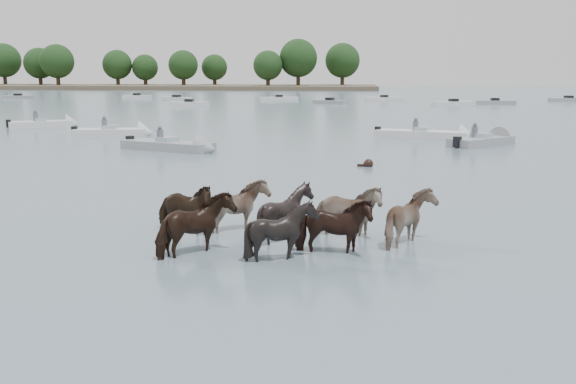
{
  "coord_description": "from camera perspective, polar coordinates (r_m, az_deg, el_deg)",
  "views": [
    {
      "loc": [
        3.67,
        -13.79,
        4.15
      ],
      "look_at": [
        2.09,
        2.37,
        1.1
      ],
      "focal_mm": 39.73,
      "sensor_mm": 36.0,
      "label": 1
    }
  ],
  "objects": [
    {
      "name": "pony_herd",
      "position": [
        15.63,
        -0.5,
        -2.55
      ],
      "size": [
        7.56,
        4.19,
        1.63
      ],
      "color": "black",
      "rests_on": "ground"
    },
    {
      "name": "motorboat_c",
      "position": [
        41.92,
        12.95,
        4.99
      ],
      "size": [
        6.43,
        3.39,
        1.92
      ],
      "rotation": [
        0.0,
        0.0,
        -0.3
      ],
      "color": "silver",
      "rests_on": "ground"
    },
    {
      "name": "distant_flotilla",
      "position": [
        92.43,
        3.97,
        8.19
      ],
      "size": [
        101.91,
        28.52,
        0.93
      ],
      "color": "gray",
      "rests_on": "ground"
    },
    {
      "name": "shoreline",
      "position": [
        179.63,
        -18.84,
        8.91
      ],
      "size": [
        160.0,
        30.0,
        1.0
      ],
      "primitive_type": "cube",
      "color": "#4C4233",
      "rests_on": "ground"
    },
    {
      "name": "motorboat_d",
      "position": [
        39.16,
        17.52,
        4.39
      ],
      "size": [
        4.61,
        4.43,
        1.92
      ],
      "rotation": [
        0.0,
        0.0,
        0.75
      ],
      "color": "gray",
      "rests_on": "ground"
    },
    {
      "name": "motorboat_f",
      "position": [
        53.05,
        -20.43,
        5.73
      ],
      "size": [
        5.2,
        3.85,
        1.92
      ],
      "rotation": [
        0.0,
        0.0,
        0.51
      ],
      "color": "silver",
      "rests_on": "ground"
    },
    {
      "name": "motorboat_a",
      "position": [
        44.09,
        -14.63,
        5.19
      ],
      "size": [
        5.42,
        2.41,
        1.92
      ],
      "rotation": [
        0.0,
        0.0,
        0.16
      ],
      "color": "silver",
      "rests_on": "ground"
    },
    {
      "name": "swimming_pony",
      "position": [
        28.83,
        7.11,
        2.48
      ],
      "size": [
        0.72,
        0.44,
        0.44
      ],
      "color": "black",
      "rests_on": "ground"
    },
    {
      "name": "treeline",
      "position": [
        179.77,
        -17.91,
        10.94
      ],
      "size": [
        151.39,
        17.83,
        12.54
      ],
      "color": "#382619",
      "rests_on": "ground"
    },
    {
      "name": "ground",
      "position": [
        14.86,
        -8.98,
        -5.71
      ],
      "size": [
        400.0,
        400.0,
        0.0
      ],
      "primitive_type": "plane",
      "color": "#4C626E",
      "rests_on": "ground"
    },
    {
      "name": "motorboat_b",
      "position": [
        34.85,
        -9.71,
        4.02
      ],
      "size": [
        5.95,
        3.69,
        1.92
      ],
      "rotation": [
        0.0,
        0.0,
        -0.39
      ],
      "color": "gray",
      "rests_on": "ground"
    }
  ]
}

